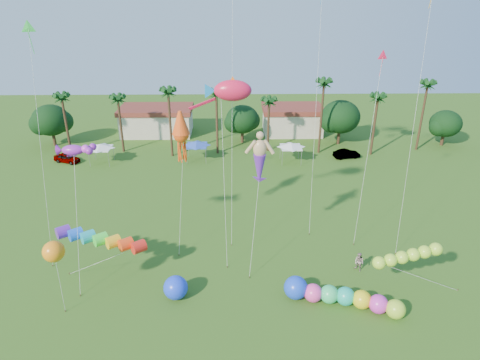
{
  "coord_description": "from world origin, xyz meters",
  "views": [
    {
      "loc": [
        -0.59,
        -23.24,
        24.21
      ],
      "look_at": [
        0.0,
        10.0,
        9.0
      ],
      "focal_mm": 32.0,
      "sensor_mm": 36.0,
      "label": 1
    }
  ],
  "objects_px": {
    "car_b": "(347,154)",
    "spectator_b": "(359,262)",
    "caterpillar_inflatable": "(338,296)",
    "blue_ball": "(176,288)",
    "car_a": "(67,158)"
  },
  "relations": [
    {
      "from": "car_a",
      "to": "blue_ball",
      "type": "bearing_deg",
      "value": -125.87
    },
    {
      "from": "spectator_b",
      "to": "car_a",
      "type": "bearing_deg",
      "value": -165.77
    },
    {
      "from": "spectator_b",
      "to": "caterpillar_inflatable",
      "type": "xyz_separation_m",
      "value": [
        -2.97,
        -4.59,
        -0.09
      ]
    },
    {
      "from": "caterpillar_inflatable",
      "to": "car_a",
      "type": "bearing_deg",
      "value": 153.68
    },
    {
      "from": "spectator_b",
      "to": "caterpillar_inflatable",
      "type": "distance_m",
      "value": 5.46
    },
    {
      "from": "car_a",
      "to": "car_b",
      "type": "xyz_separation_m",
      "value": [
        42.22,
        0.97,
        -0.02
      ]
    },
    {
      "from": "car_a",
      "to": "car_b",
      "type": "bearing_deg",
      "value": -67.41
    },
    {
      "from": "blue_ball",
      "to": "car_a",
      "type": "bearing_deg",
      "value": 122.86
    },
    {
      "from": "car_b",
      "to": "spectator_b",
      "type": "xyz_separation_m",
      "value": [
        -5.84,
        -28.31,
        0.27
      ]
    },
    {
      "from": "caterpillar_inflatable",
      "to": "spectator_b",
      "type": "bearing_deg",
      "value": 74.47
    },
    {
      "from": "car_a",
      "to": "caterpillar_inflatable",
      "type": "xyz_separation_m",
      "value": [
        33.41,
        -31.93,
        0.16
      ]
    },
    {
      "from": "car_a",
      "to": "blue_ball",
      "type": "xyz_separation_m",
      "value": [
        19.9,
        -30.82,
        0.34
      ]
    },
    {
      "from": "car_b",
      "to": "blue_ball",
      "type": "xyz_separation_m",
      "value": [
        -22.32,
        -31.79,
        0.36
      ]
    },
    {
      "from": "blue_ball",
      "to": "car_b",
      "type": "bearing_deg",
      "value": 54.93
    },
    {
      "from": "caterpillar_inflatable",
      "to": "blue_ball",
      "type": "relative_size",
      "value": 4.71
    }
  ]
}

